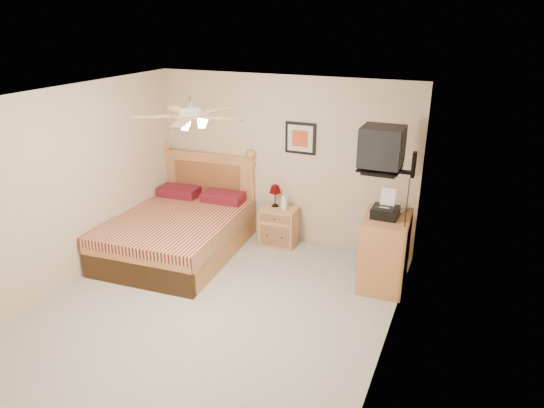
% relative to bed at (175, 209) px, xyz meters
% --- Properties ---
extents(floor, '(4.50, 4.50, 0.00)m').
position_rel_bed_xyz_m(floor, '(1.20, -1.12, -0.69)').
color(floor, '#A39E93').
rests_on(floor, ground).
extents(ceiling, '(4.00, 4.50, 0.04)m').
position_rel_bed_xyz_m(ceiling, '(1.20, -1.12, 1.81)').
color(ceiling, white).
rests_on(ceiling, ground).
extents(wall_back, '(4.00, 0.04, 2.50)m').
position_rel_bed_xyz_m(wall_back, '(1.20, 1.13, 0.56)').
color(wall_back, '#C7B093').
rests_on(wall_back, ground).
extents(wall_front, '(4.00, 0.04, 2.50)m').
position_rel_bed_xyz_m(wall_front, '(1.20, -3.37, 0.56)').
color(wall_front, '#C7B093').
rests_on(wall_front, ground).
extents(wall_left, '(0.04, 4.50, 2.50)m').
position_rel_bed_xyz_m(wall_left, '(-0.80, -1.12, 0.56)').
color(wall_left, '#C7B093').
rests_on(wall_left, ground).
extents(wall_right, '(0.04, 4.50, 2.50)m').
position_rel_bed_xyz_m(wall_right, '(3.20, -1.12, 0.56)').
color(wall_right, '#C7B093').
rests_on(wall_right, ground).
extents(bed, '(1.76, 2.24, 1.38)m').
position_rel_bed_xyz_m(bed, '(0.00, 0.00, 0.00)').
color(bed, '#B06F39').
rests_on(bed, ground).
extents(nightstand, '(0.55, 0.43, 0.58)m').
position_rel_bed_xyz_m(nightstand, '(1.24, 0.88, -0.40)').
color(nightstand, tan).
rests_on(nightstand, ground).
extents(table_lamp, '(0.24, 0.24, 0.34)m').
position_rel_bed_xyz_m(table_lamp, '(1.15, 0.95, 0.05)').
color(table_lamp, '#4F0104').
rests_on(table_lamp, nightstand).
extents(lotion_bottle, '(0.10, 0.10, 0.27)m').
position_rel_bed_xyz_m(lotion_bottle, '(1.32, 0.89, 0.02)').
color(lotion_bottle, white).
rests_on(lotion_bottle, nightstand).
extents(framed_picture, '(0.46, 0.04, 0.46)m').
position_rel_bed_xyz_m(framed_picture, '(1.47, 1.11, 0.93)').
color(framed_picture, black).
rests_on(framed_picture, wall_back).
extents(dresser, '(0.60, 0.83, 0.95)m').
position_rel_bed_xyz_m(dresser, '(2.93, 0.31, -0.22)').
color(dresser, '#B96F37').
rests_on(dresser, ground).
extents(fax_machine, '(0.32, 0.34, 0.34)m').
position_rel_bed_xyz_m(fax_machine, '(2.90, 0.27, 0.43)').
color(fax_machine, black).
rests_on(fax_machine, dresser).
extents(magazine_lower, '(0.28, 0.33, 0.03)m').
position_rel_bed_xyz_m(magazine_lower, '(2.92, 0.62, 0.27)').
color(magazine_lower, '#BEAF9A').
rests_on(magazine_lower, dresser).
extents(magazine_upper, '(0.29, 0.33, 0.02)m').
position_rel_bed_xyz_m(magazine_upper, '(2.92, 0.62, 0.30)').
color(magazine_upper, tan).
rests_on(magazine_upper, magazine_lower).
extents(wall_tv, '(0.56, 0.46, 0.58)m').
position_rel_bed_xyz_m(wall_tv, '(2.95, 0.22, 1.12)').
color(wall_tv, black).
rests_on(wall_tv, wall_right).
extents(ceiling_fan, '(1.14, 1.14, 0.28)m').
position_rel_bed_xyz_m(ceiling_fan, '(1.20, -1.32, 1.67)').
color(ceiling_fan, white).
rests_on(ceiling_fan, ceiling).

